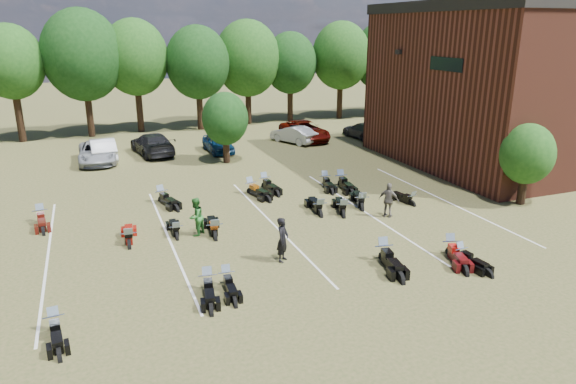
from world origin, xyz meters
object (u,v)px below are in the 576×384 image
person_black (283,240)px  person_grey (389,200)px  motorcycle_14 (42,222)px  motorcycle_7 (130,247)px  motorcycle_0 (56,332)px  car_4 (218,143)px  person_green (196,217)px  motorcycle_3 (383,261)px

person_black → person_grey: bearing=-25.2°
person_grey → motorcycle_14: 17.13m
motorcycle_7 → person_black: bearing=151.3°
motorcycle_0 → motorcycle_7: bearing=59.4°
person_black → motorcycle_7: bearing=98.8°
car_4 → person_black: 19.85m
person_green → motorcycle_7: bearing=-38.8°
person_black → motorcycle_0: size_ratio=0.91×
person_grey → motorcycle_3: bearing=105.3°
motorcycle_3 → motorcycle_7: motorcycle_3 is taller
person_green → person_grey: (9.44, -1.17, -0.00)m
motorcycle_0 → motorcycle_7: 6.56m
car_4 → person_grey: size_ratio=2.34×
motorcycle_3 → person_black: bearing=168.8°
person_green → motorcycle_14: size_ratio=0.77×
motorcycle_0 → motorcycle_14: size_ratio=0.90×
person_black → motorcycle_3: person_black is taller
person_green → person_grey: 9.51m
motorcycle_3 → motorcycle_14: 16.54m
motorcycle_14 → person_black: bearing=-47.5°
person_green → person_black: bearing=80.0°
motorcycle_3 → motorcycle_7: bearing=161.6°
car_4 → person_grey: person_grey is taller
person_green → motorcycle_14: 8.08m
person_green → car_4: bearing=-151.5°
car_4 → person_green: person_green is taller
person_black → motorcycle_3: bearing=-69.6°
motorcycle_3 → motorcycle_14: size_ratio=1.09×
person_green → person_grey: bearing=128.9°
car_4 → motorcycle_0: (-10.67, -21.95, -0.71)m
motorcycle_7 → motorcycle_14: size_ratio=0.99×
person_green → motorcycle_3: size_ratio=0.71×
car_4 → motorcycle_14: car_4 is taller
person_grey → motorcycle_14: size_ratio=0.77×
motorcycle_0 → motorcycle_3: (12.26, 0.72, 0.00)m
motorcycle_7 → motorcycle_14: 5.96m
person_black → car_4: bearing=35.6°
car_4 → person_black: size_ratio=2.21×
person_black → motorcycle_14: person_black is taller
motorcycle_0 → motorcycle_3: size_ratio=0.83×
person_black → motorcycle_7: 6.88m
person_grey → car_4: bearing=-25.9°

